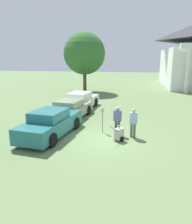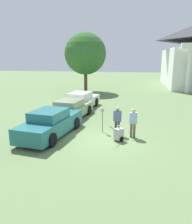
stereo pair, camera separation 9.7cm
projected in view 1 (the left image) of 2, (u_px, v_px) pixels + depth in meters
ground_plane at (102, 139)px, 12.04m from camera, size 120.00×120.00×0.00m
parked_car_teal at (51, 123)px, 12.39m from camera, size 2.45×5.09×1.52m
parked_car_sage at (70, 110)px, 15.96m from camera, size 2.44×4.97×1.39m
parked_car_white at (80, 101)px, 18.82m from camera, size 2.45×5.30×1.49m
parking_meter at (103, 116)px, 12.91m from camera, size 0.18×0.09×1.47m
person_worker at (117, 119)px, 12.49m from camera, size 0.46×0.31×1.65m
person_supervisor at (133, 121)px, 12.05m from camera, size 0.44×0.26×1.64m
equipment_cart at (119, 134)px, 11.65m from camera, size 0.71×0.93×1.00m
shade_tree at (84, 54)px, 27.76m from camera, size 5.31×5.31×7.55m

